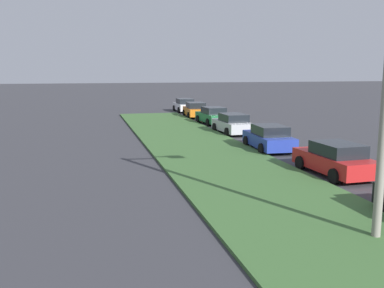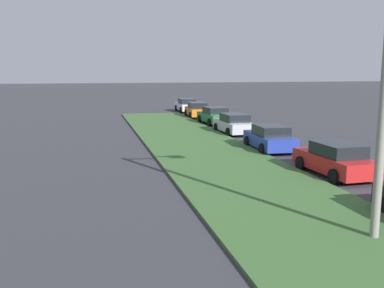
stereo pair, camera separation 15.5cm
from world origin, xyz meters
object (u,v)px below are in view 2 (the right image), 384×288
(parked_car_silver, at_px, (234,124))
(parked_car_blue, at_px, (270,138))
(parked_car_red, at_px, (335,160))
(parked_car_green, at_px, (215,116))
(parked_car_white, at_px, (187,105))
(parked_car_orange, at_px, (197,110))

(parked_car_silver, bearing_deg, parked_car_blue, 177.02)
(parked_car_silver, bearing_deg, parked_car_red, 179.16)
(parked_car_green, relative_size, parked_car_white, 1.02)
(parked_car_green, bearing_deg, parked_car_white, -3.78)
(parked_car_blue, distance_m, parked_car_white, 23.89)
(parked_car_red, height_order, parked_car_green, same)
(parked_car_green, bearing_deg, parked_car_silver, 174.45)
(parked_car_blue, xyz_separation_m, parked_car_silver, (6.76, -0.14, 0.00))
(parked_car_silver, bearing_deg, parked_car_orange, -2.34)
(parked_car_green, distance_m, parked_car_white, 11.32)
(parked_car_blue, bearing_deg, parked_car_green, 1.18)
(parked_car_red, relative_size, parked_car_white, 1.01)
(parked_car_silver, xyz_separation_m, parked_car_green, (5.81, -0.22, 0.00))
(parked_car_red, relative_size, parked_car_silver, 1.00)
(parked_car_silver, height_order, parked_car_orange, same)
(parked_car_silver, relative_size, parked_car_green, 0.99)
(parked_car_green, xyz_separation_m, parked_car_orange, (5.63, 0.12, 0.00))
(parked_car_orange, bearing_deg, parked_car_red, -176.44)
(parked_car_orange, bearing_deg, parked_car_white, 1.20)
(parked_car_silver, xyz_separation_m, parked_car_white, (17.12, -0.31, 0.00))
(parked_car_silver, relative_size, parked_car_orange, 0.99)
(parked_car_red, height_order, parked_car_blue, same)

